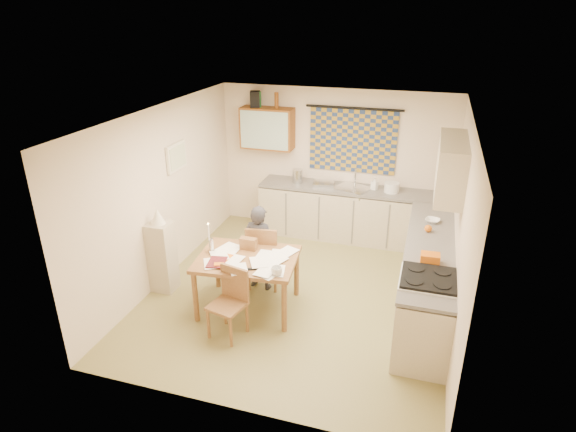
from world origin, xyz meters
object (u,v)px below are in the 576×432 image
(person, at_px, (259,248))
(shelf_stand, at_px, (162,257))
(chair_far, at_px, (264,267))
(counter_right, at_px, (427,276))
(stove, at_px, (424,313))
(counter_back, at_px, (356,214))
(dining_table, at_px, (248,282))

(person, distance_m, shelf_stand, 1.36)
(chair_far, bearing_deg, counter_right, 175.04)
(counter_right, distance_m, person, 2.28)
(stove, height_order, person, person)
(counter_back, distance_m, dining_table, 2.68)
(counter_back, relative_size, stove, 3.42)
(counter_back, xyz_separation_m, person, (-1.03, -1.96, 0.18))
(chair_far, xyz_separation_m, person, (-0.05, -0.06, 0.33))
(stove, distance_m, shelf_stand, 3.55)
(person, bearing_deg, counter_right, -169.27)
(stove, distance_m, chair_far, 2.36)
(dining_table, distance_m, person, 0.59)
(counter_back, height_order, person, person)
(person, bearing_deg, stove, 168.29)
(counter_right, height_order, dining_table, counter_right)
(chair_far, distance_m, person, 0.34)
(stove, relative_size, shelf_stand, 0.95)
(counter_back, height_order, dining_table, counter_back)
(counter_right, relative_size, shelf_stand, 2.89)
(dining_table, bearing_deg, stove, -10.86)
(stove, bearing_deg, chair_far, 160.41)
(counter_right, xyz_separation_m, shelf_stand, (-3.54, -0.63, 0.06))
(counter_back, xyz_separation_m, shelf_stand, (-2.31, -2.40, 0.06))
(counter_back, xyz_separation_m, chair_far, (-0.99, -1.90, -0.15))
(dining_table, height_order, person, person)
(stove, xyz_separation_m, person, (-2.26, 0.73, 0.15))
(person, xyz_separation_m, shelf_stand, (-1.28, -0.45, -0.12))
(counter_right, bearing_deg, stove, -90.00)
(counter_right, distance_m, dining_table, 2.35)
(counter_right, distance_m, shelf_stand, 3.60)
(counter_back, height_order, stove, stove)
(counter_back, relative_size, shelf_stand, 3.24)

